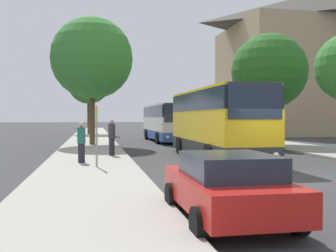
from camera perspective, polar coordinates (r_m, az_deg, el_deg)
The scene contains 14 objects.
ground_plane at distance 15.00m, azimuth 16.55°, elevation -7.08°, with size 300.00×300.00×0.00m, color #38383A.
sidewalk_left at distance 13.34m, azimuth -11.51°, elevation -7.78°, with size 4.00×120.00×0.15m, color #A39E93.
building_right_background at distance 53.88m, azimuth 20.60°, elevation 8.47°, with size 21.85×14.91×17.89m.
bus_front at distance 20.48m, azimuth 7.00°, elevation 0.54°, with size 2.83×10.19×3.57m.
bus_middle at distance 34.84m, azimuth -0.36°, elevation 0.61°, with size 2.83×10.87×3.24m.
parked_car_left_curb at distance 8.39m, azimuth 8.63°, elevation -8.53°, with size 2.12×4.00×1.42m.
parked_car_right_near at distance 27.08m, azimuth 12.38°, elevation -1.61°, with size 2.20×4.47×1.53m.
parked_car_right_far at distance 33.29m, azimuth 8.40°, elevation -1.19°, with size 2.18×4.09×1.35m.
bus_stop_sign at distance 16.17m, azimuth -10.34°, elevation -0.45°, with size 0.08×0.45×2.47m.
pedestrian_waiting_near at distance 17.85m, azimuth -12.46°, elevation -2.30°, with size 0.36×0.36×1.80m.
pedestrian_waiting_far at distance 20.89m, azimuth -8.17°, elevation -1.59°, with size 0.36×0.36×1.90m.
tree_left_near at distance 29.73m, azimuth -10.98°, elevation 9.63°, with size 6.00×6.00×9.34m.
tree_left_far at distance 47.54m, azimuth -11.42°, elevation 6.13°, with size 4.94×4.94×8.51m.
tree_right_mid at distance 30.09m, azimuth 14.46°, elevation 7.68°, with size 5.55×5.55×8.16m.
Camera 1 is at (-6.84, -13.17, 2.18)m, focal length 42.00 mm.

